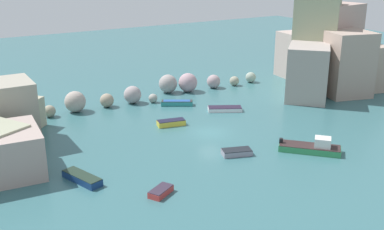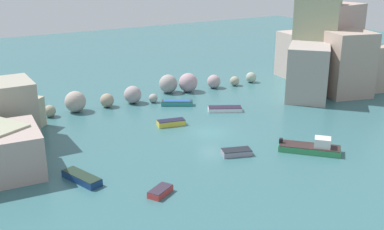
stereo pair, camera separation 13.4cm
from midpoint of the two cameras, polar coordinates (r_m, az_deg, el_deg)
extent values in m
plane|color=#35656A|center=(52.77, 2.23, -2.17)|extent=(160.00, 160.00, 0.00)
cube|color=#A09989|center=(52.73, -21.68, 0.29)|extent=(5.83, 5.72, 6.66)
cube|color=#B2A095|center=(78.18, 14.38, 6.36)|extent=(6.73, 6.70, 5.67)
cube|color=#B49D94|center=(77.35, 13.50, 6.90)|extent=(6.14, 9.51, 7.27)
cube|color=#9B9A89|center=(80.86, 14.36, 5.44)|extent=(10.10, 10.46, 2.04)
cube|color=tan|center=(74.29, 17.05, 8.07)|extent=(8.84, 5.76, 12.22)
cube|color=#A5998F|center=(67.02, 14.00, 5.16)|extent=(9.95, 9.80, 7.45)
cube|color=tan|center=(73.08, 19.84, 5.38)|extent=(7.67, 6.48, 6.64)
cube|color=#A8AA95|center=(78.02, 17.10, 6.02)|extent=(8.55, 8.52, 5.48)
cube|color=tan|center=(70.70, 17.80, 6.17)|extent=(8.06, 9.73, 9.04)
cube|color=#A2A783|center=(71.98, 14.84, 8.51)|extent=(8.19, 8.29, 13.60)
sphere|color=gray|center=(60.31, -16.86, 0.47)|extent=(1.49, 1.49, 1.49)
sphere|color=#AA9B91|center=(61.29, -13.95, 1.60)|extent=(2.68, 2.68, 2.68)
sphere|color=gray|center=(62.49, -10.23, 1.77)|extent=(1.81, 1.81, 1.81)
sphere|color=#9F9394|center=(63.56, -7.17, 2.48)|extent=(2.36, 2.36, 2.36)
sphere|color=#9E9C93|center=(63.69, -4.68, 2.06)|extent=(1.21, 1.21, 1.21)
sphere|color=#9B928F|center=(68.08, -2.86, 3.83)|extent=(2.65, 2.65, 2.65)
sphere|color=#AE8E96|center=(68.48, -0.41, 3.98)|extent=(2.74, 2.74, 2.74)
sphere|color=#A79095|center=(70.61, 2.72, 4.11)|extent=(2.01, 2.01, 2.01)
sphere|color=gray|center=(72.19, 5.25, 4.14)|extent=(1.44, 1.44, 1.44)
sphere|color=#94A292|center=(74.37, 7.24, 4.57)|extent=(1.61, 1.61, 1.61)
cube|color=gold|center=(54.97, -2.48, -0.96)|extent=(3.43, 1.92, 0.61)
cube|color=#1A1A2F|center=(54.85, -2.49, -0.64)|extent=(3.36, 1.89, 0.06)
cube|color=teal|center=(62.35, -1.77, 1.44)|extent=(4.16, 3.13, 0.59)
cube|color=#2C2C2A|center=(62.25, -1.77, 1.73)|extent=(4.07, 3.06, 0.06)
cube|color=#234C93|center=(62.25, -1.77, 1.74)|extent=(3.53, 2.66, 0.08)
cube|color=#338B51|center=(49.09, 14.17, -4.02)|extent=(5.55, 5.80, 0.63)
cube|color=#312222|center=(48.96, 14.21, -3.65)|extent=(5.44, 5.69, 0.06)
cube|color=silver|center=(48.78, 15.67, -3.26)|extent=(2.07, 2.08, 1.01)
cube|color=black|center=(49.01, 10.85, -3.10)|extent=(0.57, 0.56, 0.50)
cube|color=white|center=(60.22, 4.09, 0.72)|extent=(4.53, 3.46, 0.48)
cube|color=#251B2E|center=(60.14, 4.09, 0.96)|extent=(4.44, 3.39, 0.06)
cube|color=navy|center=(42.71, -13.17, -7.49)|extent=(2.53, 4.42, 0.61)
cube|color=#1E2F24|center=(42.56, -13.21, -7.08)|extent=(2.48, 4.33, 0.06)
cube|color=gray|center=(47.11, 5.51, -4.55)|extent=(3.22, 2.27, 0.53)
cube|color=black|center=(46.99, 5.52, -4.22)|extent=(3.16, 2.23, 0.06)
cube|color=#C23735|center=(39.58, -3.78, -9.29)|extent=(2.56, 2.11, 0.50)
cube|color=#302635|center=(39.45, -3.79, -8.92)|extent=(2.51, 2.07, 0.06)
camera|label=1|loc=(0.07, -89.93, 0.02)|focal=43.85mm
camera|label=2|loc=(0.07, 90.07, -0.02)|focal=43.85mm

